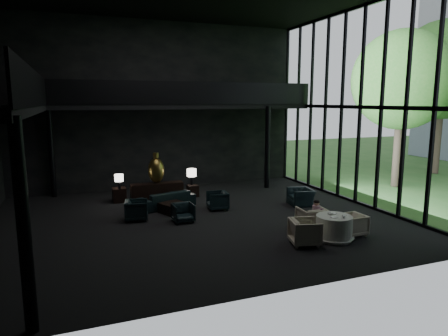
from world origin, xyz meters
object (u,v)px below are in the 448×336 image
object	(u,v)px
side_table_left	(119,195)
lounge_armchair_east	(217,200)
table_lamp_right	(192,173)
dining_table	(334,229)
sofa	(167,196)
child	(316,208)
lounge_armchair_west	(136,209)
lounge_armchair_south	(183,212)
side_table_right	(193,191)
table_lamp_left	(119,178)
window_armchair	(301,195)
dining_chair_west	(305,229)
coffee_table	(174,208)
bronze_urn	(156,170)
dining_chair_east	(353,224)
dining_chair_north	(312,216)
console	(157,191)

from	to	relation	value
side_table_left	lounge_armchair_east	distance (m)	4.38
table_lamp_right	dining_table	world-z (taller)	table_lamp_right
sofa	child	size ratio (longest dim) A/B	4.28
lounge_armchair_west	lounge_armchair_south	world-z (taller)	lounge_armchair_west
side_table_right	table_lamp_left	bearing A→B (deg)	-179.80
lounge_armchair_west	child	world-z (taller)	child
table_lamp_right	lounge_armchair_west	distance (m)	4.16
lounge_armchair_south	window_armchair	distance (m)	5.20
child	dining_chair_west	bearing A→B (deg)	44.07
dining_table	dining_chair_west	world-z (taller)	dining_chair_west
child	coffee_table	bearing A→B (deg)	-43.29
dining_chair_west	dining_table	bearing A→B (deg)	-71.51
dining_table	bronze_urn	bearing A→B (deg)	119.82
side_table_left	side_table_right	size ratio (longest dim) A/B	1.18
lounge_armchair_east	coffee_table	world-z (taller)	lounge_armchair_east
dining_table	dining_chair_east	world-z (taller)	dining_table
lounge_armchair_east	lounge_armchair_south	distance (m)	2.04
bronze_urn	dining_chair_north	world-z (taller)	bronze_urn
sofa	dining_table	distance (m)	6.87
lounge_armchair_east	child	size ratio (longest dim) A/B	1.40
dining_table	dining_chair_east	distance (m)	0.81
lounge_armchair_south	sofa	bearing A→B (deg)	91.33
table_lamp_right	lounge_armchair_east	xyz separation A→B (m)	(0.29, -2.60, -0.63)
side_table_right	table_lamp_right	world-z (taller)	table_lamp_right
bronze_urn	child	xyz separation A→B (m)	(4.09, -6.14, -0.55)
table_lamp_right	lounge_armchair_east	world-z (taller)	table_lamp_right
bronze_urn	child	bearing A→B (deg)	-56.32
lounge_armchair_west	console	bearing A→B (deg)	-14.96
dining_table	dining_chair_north	world-z (taller)	dining_chair_north
table_lamp_right	dining_table	xyz separation A→B (m)	(2.48, -7.14, -0.71)
side_table_left	window_armchair	xyz separation A→B (m)	(6.96, -3.19, 0.13)
window_armchair	dining_table	world-z (taller)	window_armchair
side_table_left	child	bearing A→B (deg)	-47.43
sofa	dining_chair_north	size ratio (longest dim) A/B	2.63
lounge_armchair_south	coffee_table	xyz separation A→B (m)	(-0.04, 1.27, -0.16)
lounge_armchair_west	child	xyz separation A→B (m)	(5.41, -3.25, 0.32)
side_table_left	dining_chair_east	size ratio (longest dim) A/B	0.83
console	dining_table	size ratio (longest dim) A/B	1.80
side_table_right	window_armchair	distance (m)	4.82
side_table_left	window_armchair	distance (m)	7.66
window_armchair	lounge_armchair_east	bearing A→B (deg)	-89.68
bronze_urn	dining_chair_north	xyz separation A→B (m)	(3.94, -6.09, -0.82)
side_table_right	console	bearing A→B (deg)	177.69
bronze_urn	sofa	distance (m)	1.73
bronze_urn	side_table_left	distance (m)	1.88
lounge_armchair_west	dining_chair_west	bearing A→B (deg)	-124.96
table_lamp_left	lounge_armchair_east	bearing A→B (deg)	-34.92
lounge_armchair_east	dining_chair_east	xyz separation A→B (m)	(2.99, -4.42, -0.04)
dining_chair_east	side_table_left	bearing A→B (deg)	-139.32
console	lounge_armchair_east	xyz separation A→B (m)	(1.89, -2.52, 0.04)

